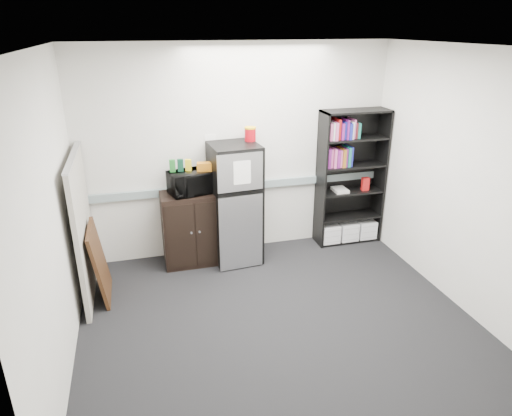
% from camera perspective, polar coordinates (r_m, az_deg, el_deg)
% --- Properties ---
extents(floor, '(4.00, 4.00, 0.00)m').
position_cam_1_polar(floor, '(4.93, 2.66, -13.69)').
color(floor, black).
rests_on(floor, ground).
extents(wall_back, '(4.00, 0.02, 2.70)m').
position_cam_1_polar(wall_back, '(5.89, -2.30, 6.99)').
color(wall_back, silver).
rests_on(wall_back, floor).
extents(wall_right, '(0.02, 3.50, 2.70)m').
position_cam_1_polar(wall_right, '(5.24, 24.32, 3.07)').
color(wall_right, silver).
rests_on(wall_right, floor).
extents(wall_left, '(0.02, 3.50, 2.70)m').
position_cam_1_polar(wall_left, '(4.16, -24.23, -1.53)').
color(wall_left, silver).
rests_on(wall_left, floor).
extents(ceiling, '(4.00, 3.50, 0.02)m').
position_cam_1_polar(ceiling, '(4.01, 3.38, 19.47)').
color(ceiling, white).
rests_on(ceiling, wall_back).
extents(electrical_raceway, '(3.92, 0.05, 0.10)m').
position_cam_1_polar(electrical_raceway, '(6.00, -2.17, 2.77)').
color(electrical_raceway, gray).
rests_on(electrical_raceway, wall_back).
extents(wall_note, '(0.14, 0.00, 0.10)m').
position_cam_1_polar(wall_note, '(5.77, -5.74, 8.63)').
color(wall_note, white).
rests_on(wall_note, wall_back).
extents(bookshelf, '(0.90, 0.34, 1.85)m').
position_cam_1_polar(bookshelf, '(6.36, 11.72, 3.57)').
color(bookshelf, black).
rests_on(bookshelf, floor).
extents(cubicle_partition, '(0.06, 1.30, 1.62)m').
position_cam_1_polar(cubicle_partition, '(5.34, -20.79, -2.25)').
color(cubicle_partition, gray).
rests_on(cubicle_partition, floor).
extents(cabinet, '(0.76, 0.50, 0.95)m').
position_cam_1_polar(cabinet, '(5.85, -7.89, -2.45)').
color(cabinet, black).
rests_on(cabinet, floor).
extents(microwave, '(0.58, 0.46, 0.28)m').
position_cam_1_polar(microwave, '(5.61, -8.19, 3.19)').
color(microwave, black).
rests_on(microwave, cabinet).
extents(snack_box_a, '(0.07, 0.05, 0.15)m').
position_cam_1_polar(snack_box_a, '(5.57, -10.41, 5.21)').
color(snack_box_a, '#1B5F21').
rests_on(snack_box_a, microwave).
extents(snack_box_b, '(0.07, 0.06, 0.15)m').
position_cam_1_polar(snack_box_b, '(5.57, -9.43, 5.30)').
color(snack_box_b, '#0B3220').
rests_on(snack_box_b, microwave).
extents(snack_box_c, '(0.08, 0.07, 0.14)m').
position_cam_1_polar(snack_box_c, '(5.58, -8.45, 5.33)').
color(snack_box_c, yellow).
rests_on(snack_box_c, microwave).
extents(snack_bag, '(0.20, 0.13, 0.10)m').
position_cam_1_polar(snack_bag, '(5.56, -6.46, 5.16)').
color(snack_bag, '#BD6B12').
rests_on(snack_bag, microwave).
extents(refrigerator, '(0.62, 0.65, 1.54)m').
position_cam_1_polar(refrigerator, '(5.75, -2.59, 0.48)').
color(refrigerator, black).
rests_on(refrigerator, floor).
extents(coffee_can, '(0.14, 0.14, 0.19)m').
position_cam_1_polar(coffee_can, '(5.66, -0.73, 9.35)').
color(coffee_can, '#A00711').
rests_on(coffee_can, refrigerator).
extents(framed_poster, '(0.16, 0.66, 0.85)m').
position_cam_1_polar(framed_poster, '(5.37, -18.94, -6.44)').
color(framed_poster, '#32190D').
rests_on(framed_poster, floor).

